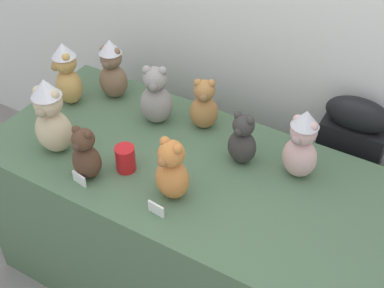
{
  "coord_description": "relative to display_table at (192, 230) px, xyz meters",
  "views": [
    {
      "loc": [
        0.79,
        -1.1,
        2.2
      ],
      "look_at": [
        0.0,
        0.25,
        0.89
      ],
      "focal_mm": 48.98,
      "sensor_mm": 36.0,
      "label": 1
    }
  ],
  "objects": [
    {
      "name": "display_table",
      "position": [
        0.0,
        0.0,
        0.0
      ],
      "size": [
        1.75,
        0.79,
        0.77
      ],
      "primitive_type": "cube",
      "color": "#4C6B4C",
      "rests_on": "ground_plane"
    },
    {
      "name": "instrument_case",
      "position": [
        0.5,
        0.53,
        0.1
      ],
      "size": [
        0.28,
        0.12,
        0.97
      ],
      "rotation": [
        0.0,
        0.0,
        0.02
      ],
      "color": "black",
      "rests_on": "ground_plane"
    },
    {
      "name": "teddy_bear_ginger",
      "position": [
        0.02,
        -0.17,
        0.51
      ],
      "size": [
        0.16,
        0.14,
        0.27
      ],
      "rotation": [
        0.0,
        0.0,
        -0.21
      ],
      "color": "#D17F3D",
      "rests_on": "display_table"
    },
    {
      "name": "teddy_bear_cocoa",
      "position": [
        -0.33,
        -0.25,
        0.5
      ],
      "size": [
        0.12,
        0.11,
        0.24
      ],
      "rotation": [
        0.0,
        0.0,
        -0.01
      ],
      "color": "#4C3323",
      "rests_on": "display_table"
    },
    {
      "name": "teddy_bear_blush",
      "position": [
        0.38,
        0.18,
        0.54
      ],
      "size": [
        0.16,
        0.14,
        0.31
      ],
      "rotation": [
        0.0,
        0.0,
        -0.2
      ],
      "color": "beige",
      "rests_on": "display_table"
    },
    {
      "name": "teddy_bear_charcoal",
      "position": [
        0.15,
        0.13,
        0.5
      ],
      "size": [
        0.13,
        0.11,
        0.23
      ],
      "rotation": [
        0.0,
        0.0,
        -0.11
      ],
      "color": "#383533",
      "rests_on": "display_table"
    },
    {
      "name": "teddy_bear_sand",
      "position": [
        -0.54,
        -0.19,
        0.56
      ],
      "size": [
        0.18,
        0.16,
        0.35
      ],
      "rotation": [
        0.0,
        0.0,
        0.16
      ],
      "color": "#CCB78E",
      "rests_on": "display_table"
    },
    {
      "name": "teddy_bear_mocha",
      "position": [
        -0.57,
        0.25,
        0.53
      ],
      "size": [
        0.15,
        0.14,
        0.3
      ],
      "rotation": [
        0.0,
        0.0,
        0.17
      ],
      "color": "#7F6047",
      "rests_on": "display_table"
    },
    {
      "name": "teddy_bear_honey",
      "position": [
        -0.72,
        0.11,
        0.54
      ],
      "size": [
        0.18,
        0.17,
        0.31
      ],
      "rotation": [
        0.0,
        0.0,
        -0.56
      ],
      "color": "tan",
      "rests_on": "display_table"
    },
    {
      "name": "teddy_bear_caramel",
      "position": [
        -0.09,
        0.26,
        0.5
      ],
      "size": [
        0.16,
        0.15,
        0.24
      ],
      "rotation": [
        0.0,
        0.0,
        0.43
      ],
      "color": "#B27A42",
      "rests_on": "display_table"
    },
    {
      "name": "teddy_bear_ash",
      "position": [
        -0.29,
        0.18,
        0.52
      ],
      "size": [
        0.18,
        0.17,
        0.28
      ],
      "rotation": [
        0.0,
        0.0,
        0.43
      ],
      "color": "gray",
      "rests_on": "display_table"
    },
    {
      "name": "party_cup_red",
      "position": [
        -0.22,
        -0.14,
        0.44
      ],
      "size": [
        0.08,
        0.08,
        0.11
      ],
      "primitive_type": "cylinder",
      "color": "red",
      "rests_on": "display_table"
    },
    {
      "name": "name_card_front_left",
      "position": [
        0.02,
        -0.29,
        0.41
      ],
      "size": [
        0.07,
        0.02,
        0.05
      ],
      "primitive_type": "cube",
      "rotation": [
        0.0,
        0.0,
        -0.1
      ],
      "color": "white",
      "rests_on": "display_table"
    },
    {
      "name": "name_card_front_middle",
      "position": [
        -0.33,
        -0.31,
        0.41
      ],
      "size": [
        0.07,
        0.02,
        0.05
      ],
      "primitive_type": "cube",
      "rotation": [
        0.0,
        0.0,
        -0.17
      ],
      "color": "white",
      "rests_on": "display_table"
    }
  ]
}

